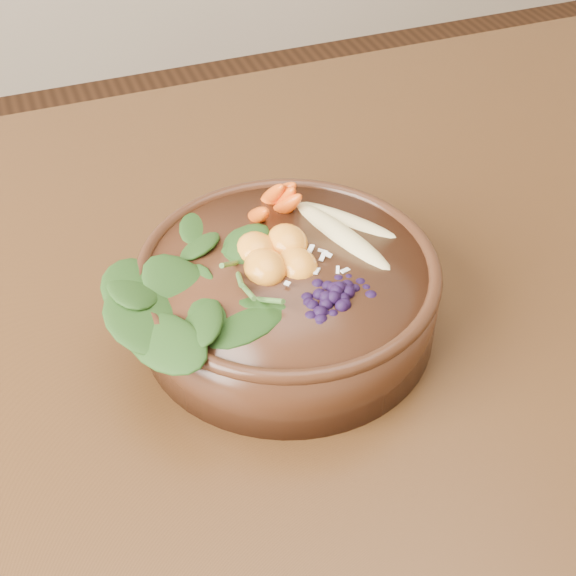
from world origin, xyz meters
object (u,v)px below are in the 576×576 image
at_px(stoneware_bowl, 288,297).
at_px(kale_heap, 209,241).
at_px(blueberry_pile, 338,279).
at_px(carrot_cluster, 270,177).
at_px(banana_halves, 345,216).
at_px(dining_table, 438,340).
at_px(mandarin_cluster, 276,244).

relative_size(stoneware_bowl, kale_heap, 1.53).
height_order(stoneware_bowl, blueberry_pile, blueberry_pile).
distance_m(stoneware_bowl, kale_heap, 0.08).
relative_size(carrot_cluster, banana_halves, 0.49).
relative_size(dining_table, stoneware_bowl, 6.36).
distance_m(carrot_cluster, banana_halves, 0.07).
bearing_deg(blueberry_pile, stoneware_bowl, 116.76).
relative_size(dining_table, blueberry_pile, 13.77).
bearing_deg(dining_table, mandarin_cluster, 179.94).
distance_m(kale_heap, blueberry_pile, 0.11).
relative_size(stoneware_bowl, blueberry_pile, 2.16).
height_order(banana_halves, blueberry_pile, blueberry_pile).
bearing_deg(kale_heap, mandarin_cluster, -17.89).
height_order(mandarin_cluster, blueberry_pile, blueberry_pile).
bearing_deg(stoneware_bowl, kale_heap, 150.76).
distance_m(dining_table, banana_halves, 0.20).
relative_size(kale_heap, carrot_cluster, 2.38).
bearing_deg(banana_halves, stoneware_bowl, -177.26).
bearing_deg(carrot_cluster, stoneware_bowl, -123.69).
xyz_separation_m(stoneware_bowl, kale_heap, (-0.06, 0.03, 0.05)).
height_order(dining_table, banana_halves, banana_halves).
distance_m(dining_table, carrot_cluster, 0.26).
relative_size(banana_halves, blueberry_pile, 1.23).
relative_size(dining_table, kale_heap, 9.71).
bearing_deg(dining_table, blueberry_pile, -157.30).
xyz_separation_m(banana_halves, mandarin_cluster, (-0.07, -0.02, 0.00)).
relative_size(kale_heap, blueberry_pile, 1.42).
bearing_deg(carrot_cluster, dining_table, -46.60).
distance_m(stoneware_bowl, mandarin_cluster, 0.05).
bearing_deg(kale_heap, stoneware_bowl, -29.24).
relative_size(carrot_cluster, blueberry_pile, 0.60).
xyz_separation_m(banana_halves, blueberry_pile, (-0.04, -0.08, 0.01)).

